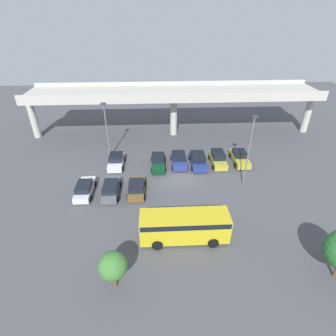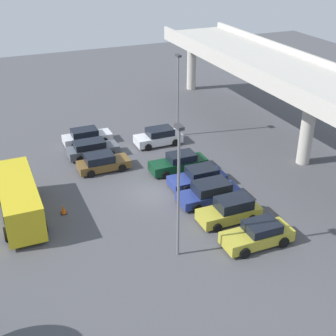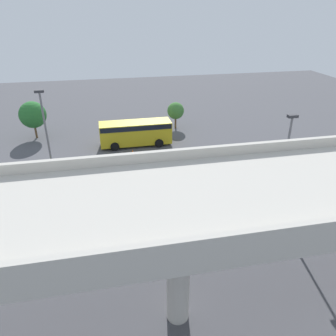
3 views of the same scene
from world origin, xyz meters
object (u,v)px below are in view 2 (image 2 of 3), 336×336
object	(u,v)px
lamp_post_mid_lot	(178,90)
parked_car_6	(230,210)
parked_car_8	(92,149)
lamp_post_near_aisle	(179,184)
parked_car_1	(159,137)
parked_car_7	(258,234)
parked_car_3	(179,163)
traffic_cone	(63,210)
parked_car_2	(102,162)
parked_car_4	(199,177)
parked_car_0	(87,136)
parked_car_5	(210,193)
shuttle_bus	(18,197)

from	to	relation	value
lamp_post_mid_lot	parked_car_6	bearing A→B (deg)	-10.05
parked_car_8	lamp_post_near_aisle	size ratio (longest dim) A/B	0.51
parked_car_1	parked_car_7	size ratio (longest dim) A/B	0.94
parked_car_3	traffic_cone	bearing A→B (deg)	15.54
parked_car_2	lamp_post_near_aisle	world-z (taller)	lamp_post_near_aisle
parked_car_4	traffic_cone	distance (m)	10.79
parked_car_3	parked_car_1	bearing A→B (deg)	-94.45
parked_car_8	parked_car_6	bearing A→B (deg)	-65.52
traffic_cone	parked_car_3	bearing A→B (deg)	105.54
parked_car_0	parked_car_6	distance (m)	17.88
parked_car_3	parked_car_5	xyz separation A→B (m)	(5.46, 0.11, 0.04)
parked_car_4	traffic_cone	size ratio (longest dim) A/B	6.47
parked_car_2	traffic_cone	world-z (taller)	parked_car_2
shuttle_bus	parked_car_7	bearing A→B (deg)	56.20
parked_car_0	lamp_post_mid_lot	size ratio (longest dim) A/B	0.57
parked_car_2	lamp_post_near_aisle	bearing A→B (deg)	-84.69
parked_car_1	lamp_post_near_aisle	world-z (taller)	lamp_post_near_aisle
parked_car_6	lamp_post_mid_lot	distance (m)	15.87
parked_car_0	parked_car_4	size ratio (longest dim) A/B	1.01
shuttle_bus	lamp_post_mid_lot	bearing A→B (deg)	119.35
parked_car_0	parked_car_6	xyz separation A→B (m)	(16.84, 6.02, 0.11)
shuttle_bus	traffic_cone	bearing A→B (deg)	76.14
parked_car_8	parked_car_1	bearing A→B (deg)	1.43
parked_car_5	parked_car_4	bearing A→B (deg)	-97.02
parked_car_2	parked_car_6	xyz separation A→B (m)	(10.86, 6.15, 0.09)
parked_car_6	parked_car_0	bearing A→B (deg)	-70.33
parked_car_4	lamp_post_near_aisle	world-z (taller)	lamp_post_near_aisle
parked_car_4	lamp_post_mid_lot	world-z (taller)	lamp_post_mid_lot
parked_car_5	shuttle_bus	world-z (taller)	shuttle_bus
parked_car_5	shuttle_bus	distance (m)	13.75
lamp_post_mid_lot	lamp_post_near_aisle	bearing A→B (deg)	-23.82
parked_car_4	shuttle_bus	size ratio (longest dim) A/B	0.56
lamp_post_near_aisle	traffic_cone	bearing A→B (deg)	-142.95
parked_car_8	shuttle_bus	xyz separation A→B (m)	(7.70, -7.19, 0.92)
parked_car_5	parked_car_3	bearing A→B (deg)	-88.88
parked_car_7	shuttle_bus	world-z (taller)	shuttle_bus
shuttle_bus	traffic_cone	xyz separation A→B (m)	(0.71, 2.86, -1.32)
parked_car_7	lamp_post_near_aisle	xyz separation A→B (m)	(-0.99, -5.22, 4.34)
parked_car_2	parked_car_4	distance (m)	8.37
parked_car_0	parked_car_2	xyz separation A→B (m)	(5.98, -0.13, 0.02)
traffic_cone	lamp_post_mid_lot	bearing A→B (deg)	126.37
parked_car_1	lamp_post_near_aisle	bearing A→B (deg)	72.26
parked_car_3	lamp_post_near_aisle	size ratio (longest dim) A/B	0.55
parked_car_1	parked_car_5	distance (m)	11.16
traffic_cone	parked_car_6	bearing A→B (deg)	63.15
parked_car_0	parked_car_7	xyz separation A→B (m)	(19.96, 6.29, 0.05)
parked_car_3	parked_car_6	size ratio (longest dim) A/B	1.09
lamp_post_near_aisle	parked_car_8	bearing A→B (deg)	-175.22
parked_car_1	parked_car_2	xyz separation A→B (m)	(3.08, -6.35, -0.04)
parked_car_5	parked_car_8	distance (m)	12.59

